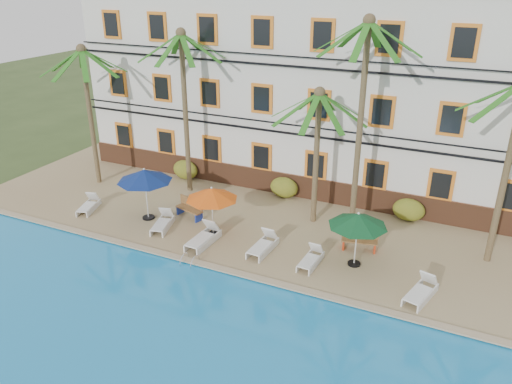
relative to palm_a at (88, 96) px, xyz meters
The scene contains 25 objects.
ground 12.18m from the palm_a, 22.03° to the right, with size 100.00×100.00×0.00m, color #384C23.
pool_deck 11.43m from the palm_a, ahead, with size 30.00×12.00×0.25m, color tan.
swimming_pool 15.95m from the palm_a, 47.40° to the right, with size 26.00×12.00×0.20m, color #1B89D0.
pool_coping 12.41m from the palm_a, 26.22° to the right, with size 30.00×0.35×0.06m, color tan.
hotel_building 11.80m from the palm_a, 29.65° to the left, with size 25.40×6.44×10.22m.
palm_a is the anchor object (origin of this frame).
palm_b 5.38m from the palm_a, 12.75° to the left, with size 4.31×4.31×8.43m.
palm_c 12.51m from the palm_a, ahead, with size 4.31×4.31×6.39m.
palm_d 14.40m from the palm_a, ahead, with size 4.31×4.31×9.39m.
palm_e 20.11m from the palm_a, ahead, with size 4.31×4.31×7.58m.
shrub_left 6.48m from the palm_a, 30.44° to the left, with size 1.50×0.90×1.10m, color #235117.
shrub_mid 11.35m from the palm_a, 13.51° to the left, with size 1.50×0.90×1.10m, color #235117.
shrub_right 17.27m from the palm_a, ahead, with size 1.50×0.90×1.10m, color #235117.
umbrella_blue 6.40m from the palm_a, 26.11° to the right, with size 2.58×2.58×2.58m.
umbrella_red 9.64m from the palm_a, 16.57° to the right, with size 2.32×2.32×2.32m.
umbrella_green 15.70m from the palm_a, ahead, with size 2.35×2.35×2.36m.
lounger_a 5.87m from the palm_a, 56.64° to the right, with size 1.07×1.77×0.79m.
lounger_b 8.48m from the palm_a, 25.70° to the right, with size 1.09×1.88×0.84m.
lounger_c 10.59m from the palm_a, 21.84° to the right, with size 0.79×2.01×0.94m.
lounger_d 12.71m from the palm_a, 14.82° to the right, with size 0.76×1.89×0.88m.
lounger_e 14.75m from the palm_a, 13.14° to the right, with size 0.67×1.67×0.77m.
lounger_f 18.93m from the palm_a, 11.49° to the right, with size 1.11×1.93×0.86m.
bench_left 8.39m from the palm_a, 12.56° to the right, with size 1.57×0.87×0.93m.
bench_right 15.77m from the palm_a, ahead, with size 1.57×0.77×0.93m.
pool_ladder 11.56m from the palm_a, 29.38° to the right, with size 0.54×0.74×0.74m.
Camera 1 is at (8.64, -15.63, 11.12)m, focal length 35.00 mm.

